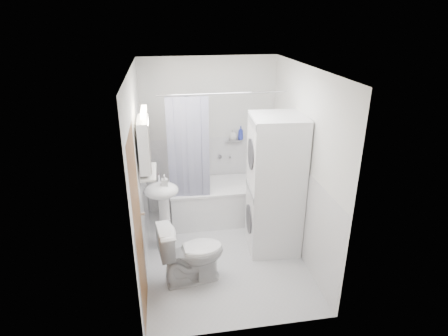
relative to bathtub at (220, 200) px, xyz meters
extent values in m
plane|color=silver|center=(-0.10, -0.92, -0.32)|extent=(2.60, 2.60, 0.00)
plane|color=silver|center=(-0.10, 0.38, 0.88)|extent=(2.00, 0.00, 2.00)
plane|color=silver|center=(-0.10, -2.22, 0.88)|extent=(2.00, 0.00, 2.00)
plane|color=silver|center=(-1.10, -0.92, 0.88)|extent=(0.00, 2.60, 2.60)
plane|color=silver|center=(0.90, -0.92, 0.88)|extent=(0.00, 2.60, 2.60)
plane|color=white|center=(-0.10, -0.92, 2.08)|extent=(2.60, 2.60, 0.00)
plane|color=white|center=(-0.10, 0.37, 0.28)|extent=(1.98, 0.00, 1.98)
plane|color=white|center=(-1.09, -0.92, 0.28)|extent=(0.00, 2.58, 2.58)
plane|color=white|center=(0.89, -0.92, 0.28)|extent=(0.00, 2.58, 2.58)
plane|color=brown|center=(-1.08, -1.80, 0.68)|extent=(0.00, 2.00, 2.00)
cylinder|color=silver|center=(-1.05, -1.47, 0.68)|extent=(0.04, 0.04, 0.04)
cube|color=white|center=(0.00, 0.00, -0.04)|extent=(1.49, 0.69, 0.55)
cube|color=white|center=(0.00, 0.00, 0.24)|extent=(1.51, 0.71, 0.03)
cube|color=silver|center=(0.00, 0.00, 0.13)|extent=(1.31, 0.51, 0.20)
cylinder|color=silver|center=(0.20, 0.33, 0.58)|extent=(0.04, 0.12, 0.04)
cylinder|color=silver|center=(0.00, -0.30, 1.68)|extent=(1.69, 0.02, 0.02)
cube|color=#141647|center=(-0.69, -0.30, 0.93)|extent=(0.10, 0.02, 1.45)
cube|color=#141647|center=(-0.60, -0.30, 0.93)|extent=(0.10, 0.02, 1.45)
cube|color=#141647|center=(-0.51, -0.30, 0.93)|extent=(0.10, 0.02, 1.45)
cube|color=#141647|center=(-0.42, -0.30, 0.93)|extent=(0.10, 0.02, 1.45)
cube|color=#141647|center=(-0.33, -0.30, 0.93)|extent=(0.10, 0.02, 1.45)
cube|color=#141647|center=(-0.24, -0.30, 0.93)|extent=(0.10, 0.02, 1.45)
ellipsoid|color=white|center=(-0.86, -0.63, 0.53)|extent=(0.44, 0.37, 0.20)
cylinder|color=white|center=(-0.84, -0.63, 0.06)|extent=(0.14, 0.14, 0.75)
cylinder|color=silver|center=(-0.88, -0.49, 0.65)|extent=(0.03, 0.03, 0.14)
cylinder|color=silver|center=(-0.88, -0.53, 0.71)|extent=(0.02, 0.10, 0.02)
cube|color=white|center=(-1.01, -0.82, 1.23)|extent=(0.12, 0.50, 0.60)
cube|color=white|center=(-0.94, -0.82, 1.23)|extent=(0.01, 0.47, 0.57)
cube|color=#FFEABF|center=(-0.99, -0.82, 1.61)|extent=(0.06, 0.45, 0.06)
cube|color=silver|center=(-0.99, -0.82, 0.88)|extent=(0.18, 0.54, 0.02)
cube|color=silver|center=(0.25, 0.32, 0.83)|extent=(0.22, 0.06, 0.02)
cube|color=#4F0C1B|center=(-1.04, -0.17, 0.96)|extent=(0.05, 0.31, 0.72)
cube|color=#4F0C1B|center=(-1.01, -0.17, 1.29)|extent=(0.03, 0.27, 0.08)
cylinder|color=silver|center=(-1.05, -0.17, 1.33)|extent=(0.02, 0.04, 0.02)
cube|color=white|center=(0.58, -0.84, 0.14)|extent=(0.69, 0.69, 0.91)
cylinder|color=#2D2D33|center=(0.25, -0.84, 0.13)|extent=(0.05, 0.39, 0.39)
cube|color=gray|center=(0.26, -0.84, 0.54)|extent=(0.05, 0.58, 0.08)
cube|color=white|center=(0.58, -0.84, 1.05)|extent=(0.69, 0.69, 0.91)
cylinder|color=#2D2D33|center=(0.25, -0.84, 1.04)|extent=(0.05, 0.39, 0.39)
cube|color=gray|center=(0.26, -0.84, 1.45)|extent=(0.05, 0.58, 0.08)
imported|color=white|center=(-0.55, -1.36, 0.06)|extent=(0.82, 0.53, 0.75)
imported|color=gray|center=(-0.81, -0.67, 0.63)|extent=(0.08, 0.17, 0.08)
imported|color=gray|center=(-0.99, -0.97, 0.93)|extent=(0.07, 0.18, 0.07)
imported|color=gray|center=(-0.99, -0.70, 0.95)|extent=(0.10, 0.09, 0.10)
imported|color=gray|center=(0.25, 0.32, 0.91)|extent=(0.13, 0.17, 0.13)
imported|color=#2B38AC|center=(0.37, 0.32, 0.88)|extent=(0.08, 0.21, 0.08)
camera|label=1|loc=(-0.77, -5.01, 2.64)|focal=30.00mm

